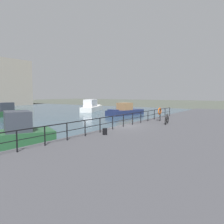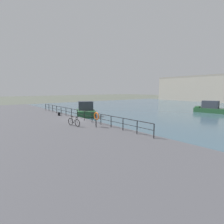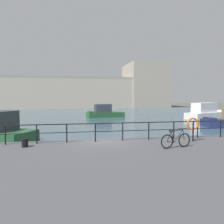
# 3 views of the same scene
# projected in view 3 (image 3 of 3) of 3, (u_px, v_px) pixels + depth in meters

# --- Properties ---
(ground_plane) EXTENTS (240.00, 240.00, 0.00)m
(ground_plane) POSITION_uv_depth(u_px,v_px,m) (102.00, 154.00, 14.05)
(ground_plane) COLOR #4C5147
(water_basin) EXTENTS (80.00, 60.00, 0.01)m
(water_basin) POSITION_uv_depth(u_px,v_px,m) (79.00, 115.00, 43.65)
(water_basin) COLOR #385160
(water_basin) RESTS_ON ground_plane
(quay_promenade) EXTENTS (56.00, 13.00, 0.94)m
(quay_promenade) POSITION_uv_depth(u_px,v_px,m) (129.00, 187.00, 7.65)
(quay_promenade) COLOR #47474C
(quay_promenade) RESTS_ON ground_plane
(harbor_building) EXTENTS (62.24, 16.57, 15.12)m
(harbor_building) POSITION_uv_depth(u_px,v_px,m) (95.00, 92.00, 77.45)
(harbor_building) COLOR #A89E8E
(harbor_building) RESTS_ON ground_plane
(moored_red_daysailer) EXTENTS (9.45, 5.99, 2.60)m
(moored_red_daysailer) POSITION_uv_depth(u_px,v_px,m) (207.00, 112.00, 37.62)
(moored_red_daysailer) COLOR white
(moored_red_daysailer) RESTS_ON water_basin
(moored_cabin_cruiser) EXTENTS (6.74, 3.16, 2.29)m
(moored_cabin_cruiser) POSITION_uv_depth(u_px,v_px,m) (104.00, 112.00, 39.71)
(moored_cabin_cruiser) COLOR #23512D
(moored_cabin_cruiser) RESTS_ON water_basin
(quay_railing) EXTENTS (22.88, 0.07, 1.08)m
(quay_railing) POSITION_uv_depth(u_px,v_px,m) (95.00, 129.00, 13.11)
(quay_railing) COLOR black
(quay_railing) RESTS_ON quay_promenade
(parked_bicycle) EXTENTS (1.75, 0.38, 0.98)m
(parked_bicycle) POSITION_uv_depth(u_px,v_px,m) (176.00, 140.00, 11.49)
(parked_bicycle) COLOR black
(parked_bicycle) RESTS_ON quay_promenade
(mooring_bollard) EXTENTS (0.32, 0.32, 0.44)m
(mooring_bollard) POSITION_uv_depth(u_px,v_px,m) (25.00, 143.00, 11.68)
(mooring_bollard) COLOR black
(mooring_bollard) RESTS_ON quay_promenade
(life_ring_stand) EXTENTS (0.75, 0.16, 1.40)m
(life_ring_stand) POSITION_uv_depth(u_px,v_px,m) (193.00, 125.00, 13.17)
(life_ring_stand) COLOR black
(life_ring_stand) RESTS_ON quay_promenade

